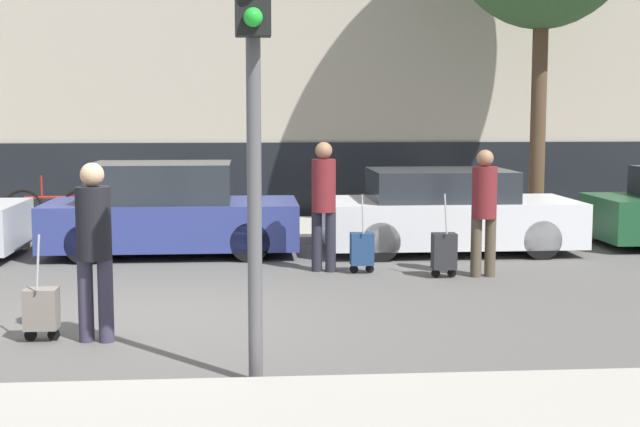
{
  "coord_description": "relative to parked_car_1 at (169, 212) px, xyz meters",
  "views": [
    {
      "loc": [
        1.18,
        -9.53,
        2.27
      ],
      "look_at": [
        2.08,
        1.8,
        0.95
      ],
      "focal_mm": 50.0,
      "sensor_mm": 36.0,
      "label": 1
    }
  ],
  "objects": [
    {
      "name": "parked_car_1",
      "position": [
        0.0,
        0.0,
        0.0
      ],
      "size": [
        3.93,
        1.78,
        1.45
      ],
      "color": "navy",
      "rests_on": "ground_plane"
    },
    {
      "name": "pedestrian_left",
      "position": [
        -0.25,
        -5.37,
        0.33
      ],
      "size": [
        0.35,
        0.34,
        1.77
      ],
      "rotation": [
        0.0,
        0.0,
        -0.14
      ],
      "color": "#383347",
      "rests_on": "ground_plane"
    },
    {
      "name": "traffic_light",
      "position": [
        1.3,
        -6.92,
        1.93
      ],
      "size": [
        0.28,
        0.47,
        3.64
      ],
      "color": "#515154",
      "rests_on": "ground_plane"
    },
    {
      "name": "ground_plane",
      "position": [
        0.08,
        -4.56,
        -0.67
      ],
      "size": [
        80.0,
        80.0,
        0.0
      ],
      "primitive_type": "plane",
      "color": "#565451"
    },
    {
      "name": "parked_car_2",
      "position": [
        4.43,
        -0.08,
        -0.04
      ],
      "size": [
        4.01,
        1.86,
        1.33
      ],
      "color": "silver",
      "rests_on": "ground_plane"
    },
    {
      "name": "trolley_right",
      "position": [
        3.9,
        -2.3,
        -0.31
      ],
      "size": [
        0.34,
        0.29,
        1.15
      ],
      "color": "#262628",
      "rests_on": "ground_plane"
    },
    {
      "name": "pedestrian_center",
      "position": [
        2.3,
        -1.7,
        0.38
      ],
      "size": [
        0.34,
        0.34,
        1.83
      ],
      "rotation": [
        0.0,
        0.0,
        2.83
      ],
      "color": "#23232D",
      "rests_on": "ground_plane"
    },
    {
      "name": "trolley_left",
      "position": [
        -0.8,
        -5.29,
        -0.35
      ],
      "size": [
        0.34,
        0.29,
        1.06
      ],
      "color": "slate",
      "rests_on": "ground_plane"
    },
    {
      "name": "parked_bicycle",
      "position": [
        -2.36,
        2.55,
        -0.18
      ],
      "size": [
        1.77,
        0.06,
        0.96
      ],
      "color": "black",
      "rests_on": "sidewalk_far"
    },
    {
      "name": "sidewalk_far",
      "position": [
        0.08,
        2.44,
        -0.61
      ],
      "size": [
        28.0,
        3.0,
        0.12
      ],
      "color": "#A39E93",
      "rests_on": "ground_plane"
    },
    {
      "name": "trolley_center",
      "position": [
        2.83,
        -1.87,
        -0.33
      ],
      "size": [
        0.34,
        0.29,
        1.11
      ],
      "color": "navy",
      "rests_on": "ground_plane"
    },
    {
      "name": "pedestrian_right",
      "position": [
        4.45,
        -2.27,
        0.32
      ],
      "size": [
        0.35,
        0.34,
        1.74
      ],
      "rotation": [
        0.0,
        0.0,
        0.05
      ],
      "color": "#4C4233",
      "rests_on": "ground_plane"
    }
  ]
}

